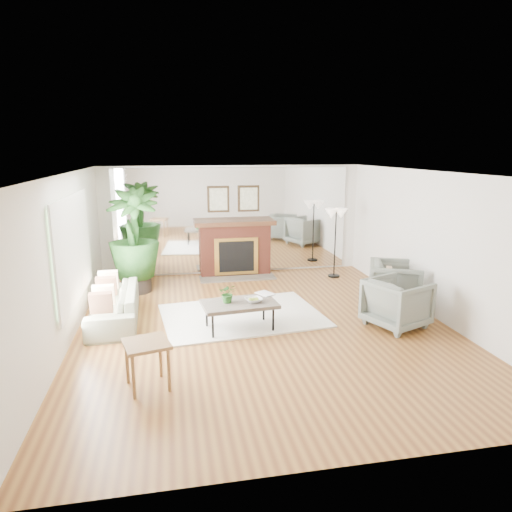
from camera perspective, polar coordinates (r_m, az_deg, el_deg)
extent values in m
plane|color=brown|center=(7.64, 0.99, -8.76)|extent=(7.00, 7.00, 0.00)
cube|color=silver|center=(7.28, -22.68, -0.58)|extent=(0.02, 7.00, 2.50)
cube|color=silver|center=(8.39, 21.45, 1.24)|extent=(0.02, 7.00, 2.50)
cube|color=silver|center=(10.64, -2.84, 4.50)|extent=(6.00, 0.02, 2.50)
cube|color=silver|center=(10.62, -2.82, 4.49)|extent=(5.40, 0.04, 2.40)
cube|color=#B2E09E|center=(7.63, -21.94, 0.86)|extent=(0.04, 2.40, 1.50)
cube|color=maroon|center=(10.56, -2.64, 0.84)|extent=(1.60, 0.40, 1.20)
cube|color=gold|center=(10.38, -2.46, -0.05)|extent=(1.00, 0.04, 0.85)
cube|color=black|center=(10.36, -2.45, -0.07)|extent=(0.80, 0.04, 0.70)
cube|color=#595146|center=(10.36, -2.32, -2.72)|extent=(1.70, 0.55, 0.03)
cube|color=#4B2D18|center=(10.42, -2.66, 4.15)|extent=(1.85, 0.46, 0.10)
cube|color=black|center=(10.48, -4.73, 7.09)|extent=(0.50, 0.04, 0.60)
cube|color=black|center=(10.57, -0.93, 7.19)|extent=(0.50, 0.04, 0.60)
cube|color=white|center=(8.06, -1.76, -7.44)|extent=(2.91, 2.22, 0.03)
cube|color=#595146|center=(7.34, -2.09, -6.02)|extent=(1.24, 0.81, 0.06)
cylinder|color=black|center=(7.09, -5.42, -8.80)|extent=(0.04, 0.04, 0.41)
cylinder|color=black|center=(7.33, 2.16, -7.99)|extent=(0.04, 0.04, 0.41)
cylinder|color=black|center=(7.54, -6.18, -7.45)|extent=(0.04, 0.04, 0.41)
cylinder|color=black|center=(7.77, 0.97, -6.75)|extent=(0.04, 0.04, 0.41)
imported|color=gray|center=(8.11, -17.36, -5.92)|extent=(0.83, 1.97, 0.57)
imported|color=slate|center=(8.85, 16.98, -3.36)|extent=(1.21, 1.20, 0.84)
imported|color=slate|center=(7.85, 17.21, -5.63)|extent=(1.14, 1.13, 0.80)
cube|color=olive|center=(5.74, -13.56, -10.61)|extent=(0.63, 0.63, 0.04)
cylinder|color=olive|center=(5.65, -15.06, -14.40)|extent=(0.04, 0.04, 0.56)
cylinder|color=olive|center=(5.72, -10.85, -13.79)|extent=(0.04, 0.04, 0.56)
cylinder|color=olive|center=(6.02, -15.82, -12.66)|extent=(0.04, 0.04, 0.56)
cylinder|color=olive|center=(6.09, -11.87, -12.12)|extent=(0.04, 0.04, 0.56)
cylinder|color=black|center=(9.67, -14.74, -3.06)|extent=(0.62, 0.62, 0.44)
imported|color=#2F6224|center=(9.45, -15.09, 2.74)|extent=(1.04, 1.04, 1.81)
cylinder|color=black|center=(10.64, 9.69, -2.46)|extent=(0.27, 0.27, 0.04)
cylinder|color=black|center=(10.47, 9.85, 1.43)|extent=(0.03, 0.03, 1.51)
cone|color=white|center=(10.31, 9.41, 5.28)|extent=(0.28, 0.28, 0.21)
cone|color=white|center=(10.39, 10.59, 5.29)|extent=(0.28, 0.28, 0.21)
imported|color=#2F6224|center=(7.28, -3.53, -4.66)|extent=(0.32, 0.29, 0.31)
imported|color=olive|center=(7.33, -0.30, -5.52)|extent=(0.32, 0.32, 0.07)
imported|color=olive|center=(7.64, 0.51, -4.91)|extent=(0.34, 0.37, 0.02)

